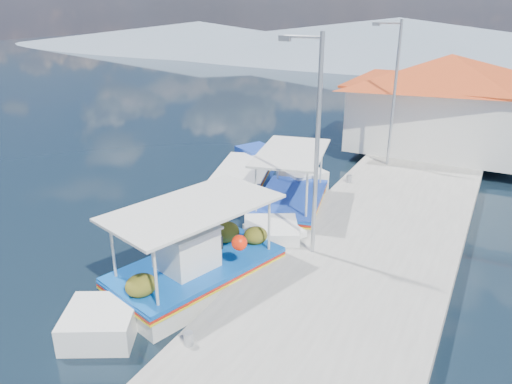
% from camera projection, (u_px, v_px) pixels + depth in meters
% --- Properties ---
extents(ground, '(160.00, 160.00, 0.00)m').
position_uv_depth(ground, '(142.00, 261.00, 14.49)').
color(ground, black).
rests_on(ground, ground).
extents(quay, '(5.00, 44.00, 0.50)m').
position_uv_depth(quay, '(390.00, 217.00, 16.83)').
color(quay, '#A6A49C').
rests_on(quay, ground).
extents(bollards, '(0.20, 17.20, 0.30)m').
position_uv_depth(bollards, '(325.00, 203.00, 16.96)').
color(bollards, '#A5A8AD').
rests_on(bollards, quay).
extents(main_caique, '(3.79, 7.65, 2.63)m').
position_uv_depth(main_caique, '(198.00, 269.00, 13.06)').
color(main_caique, white).
rests_on(main_caique, ground).
extents(caique_green_canopy, '(3.10, 6.97, 2.67)m').
position_uv_depth(caique_green_canopy, '(292.00, 205.00, 17.42)').
color(caique_green_canopy, white).
rests_on(caique_green_canopy, ground).
extents(caique_blue_hull, '(3.28, 6.57, 1.22)m').
position_uv_depth(caique_blue_hull, '(246.00, 177.00, 20.37)').
color(caique_blue_hull, '#1A3CA1').
rests_on(caique_blue_hull, ground).
extents(harbor_building, '(10.49, 10.49, 4.40)m').
position_uv_depth(harbor_building, '(446.00, 100.00, 23.22)').
color(harbor_building, white).
rests_on(harbor_building, quay).
extents(lamp_post_near, '(1.21, 0.14, 6.00)m').
position_uv_depth(lamp_post_near, '(314.00, 137.00, 12.80)').
color(lamp_post_near, '#A5A8AD').
rests_on(lamp_post_near, quay).
extents(lamp_post_far, '(1.21, 0.14, 6.00)m').
position_uv_depth(lamp_post_far, '(393.00, 87.00, 20.24)').
color(lamp_post_far, '#A5A8AD').
rests_on(lamp_post_far, quay).
extents(mountain_ridge, '(171.40, 96.00, 5.50)m').
position_uv_depth(mountain_ridge, '(497.00, 47.00, 57.22)').
color(mountain_ridge, slate).
rests_on(mountain_ridge, ground).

